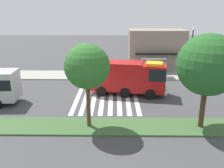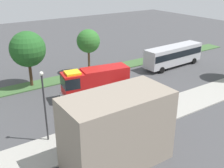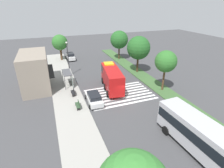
% 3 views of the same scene
% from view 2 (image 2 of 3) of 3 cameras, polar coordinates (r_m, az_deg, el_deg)
% --- Properties ---
extents(ground_plane, '(120.00, 120.00, 0.00)m').
position_cam_2_polar(ground_plane, '(36.91, 1.52, -0.89)').
color(ground_plane, '#424244').
extents(sidewalk, '(60.00, 4.53, 0.14)m').
position_cam_2_polar(sidewalk, '(31.30, 10.14, -5.63)').
color(sidewalk, '#9E9B93').
rests_on(sidewalk, ground_plane).
extents(median_strip, '(60.00, 3.00, 0.14)m').
position_cam_2_polar(median_strip, '(42.62, -4.17, 2.44)').
color(median_strip, '#3D6033').
rests_on(median_strip, ground_plane).
extents(crosswalk, '(6.75, 10.47, 0.01)m').
position_cam_2_polar(crosswalk, '(36.01, -0.72, -1.48)').
color(crosswalk, silver).
rests_on(crosswalk, ground_plane).
extents(fire_truck, '(8.77, 3.74, 3.77)m').
position_cam_2_polar(fire_truck, '(33.62, -3.86, 0.54)').
color(fire_truck, '#B71414').
rests_on(fire_truck, ground_plane).
extents(parked_car_mid, '(4.62, 2.18, 1.58)m').
position_cam_2_polar(parked_car_mid, '(32.91, 5.36, -2.43)').
color(parked_car_mid, silver).
rests_on(parked_car_mid, ground_plane).
extents(transit_bus, '(11.29, 3.26, 3.43)m').
position_cam_2_polar(transit_bus, '(46.08, 12.77, 6.06)').
color(transit_bus, '#B2B2B7').
rests_on(transit_bus, ground_plane).
extents(bus_stop_shelter, '(3.50, 1.40, 2.46)m').
position_cam_2_polar(bus_stop_shelter, '(26.84, -3.61, -5.91)').
color(bus_stop_shelter, '#4C4C51').
rests_on(bus_stop_shelter, sidewalk).
extents(bench_near_shelter, '(1.60, 0.50, 0.90)m').
position_cam_2_polar(bench_near_shelter, '(29.39, 3.25, -6.09)').
color(bench_near_shelter, black).
rests_on(bench_near_shelter, sidewalk).
extents(bench_west_of_shelter, '(1.60, 0.50, 0.90)m').
position_cam_2_polar(bench_west_of_shelter, '(31.78, 9.20, -4.05)').
color(bench_west_of_shelter, '#2D472D').
rests_on(bench_west_of_shelter, sidewalk).
extents(street_lamp, '(0.36, 0.36, 6.74)m').
position_cam_2_polar(street_lamp, '(24.67, -14.00, -3.57)').
color(street_lamp, '#2D2D30').
rests_on(street_lamp, sidewalk).
extents(storefront_building, '(8.59, 5.09, 6.12)m').
position_cam_2_polar(storefront_building, '(21.77, 1.05, -9.63)').
color(storefront_building, gray).
rests_on(storefront_building, ground_plane).
extents(median_tree_far_west, '(3.49, 3.49, 6.72)m').
position_cam_2_polar(median_tree_far_west, '(40.95, -4.98, 8.92)').
color(median_tree_far_west, '#513823').
rests_on(median_tree_far_west, median_strip).
extents(median_tree_west, '(4.71, 4.71, 7.47)m').
position_cam_2_polar(median_tree_west, '(37.52, -17.26, 6.97)').
color(median_tree_west, '#47301E').
rests_on(median_tree_west, median_strip).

